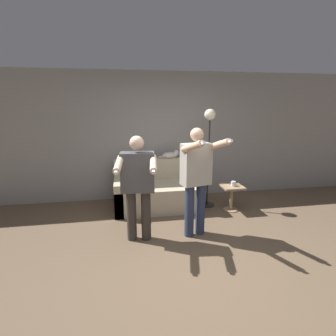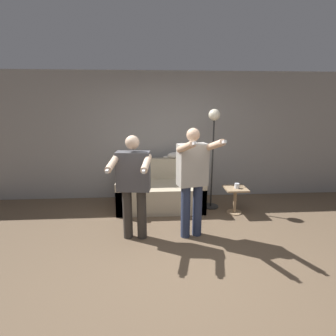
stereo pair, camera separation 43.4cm
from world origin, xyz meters
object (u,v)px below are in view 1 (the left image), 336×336
at_px(person_left, 138,182).
at_px(person_right, 197,175).
at_px(floor_lamp, 209,135).
at_px(cup, 233,184).
at_px(cat, 171,155).
at_px(side_table, 232,193).
at_px(couch, 157,192).

relative_size(person_left, person_right, 0.94).
bearing_deg(floor_lamp, person_right, -116.10).
height_order(floor_lamp, cup, floor_lamp).
relative_size(cat, side_table, 0.89).
distance_m(couch, side_table, 1.41).
distance_m(person_left, side_table, 2.04).
height_order(couch, person_right, person_right).
distance_m(person_right, cat, 1.59).
xyz_separation_m(cat, cup, (1.03, -0.79, -0.43)).
bearing_deg(cup, cat, 142.59).
xyz_separation_m(cat, floor_lamp, (0.64, -0.45, 0.44)).
bearing_deg(cat, person_right, -86.87).
bearing_deg(side_table, cat, 142.91).
relative_size(floor_lamp, cup, 21.17).
xyz_separation_m(person_right, cat, (-0.09, 1.59, 0.01)).
bearing_deg(floor_lamp, couch, 174.16).
height_order(couch, side_table, couch).
height_order(person_left, person_right, person_right).
bearing_deg(side_table, person_left, -155.22).
relative_size(couch, person_left, 1.05).
bearing_deg(floor_lamp, cup, -40.82).
distance_m(floor_lamp, side_table, 1.16).
xyz_separation_m(person_left, cat, (0.77, 1.59, 0.07)).
relative_size(person_right, side_table, 3.39).
height_order(cat, cup, cat).
xyz_separation_m(couch, side_table, (1.35, -0.41, 0.05)).
bearing_deg(person_left, side_table, 31.39).
relative_size(couch, cat, 3.76).
height_order(cat, side_table, cat).
xyz_separation_m(floor_lamp, cup, (0.39, -0.33, -0.87)).
distance_m(couch, cat, 0.83).
xyz_separation_m(person_left, cup, (1.80, 0.80, -0.36)).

